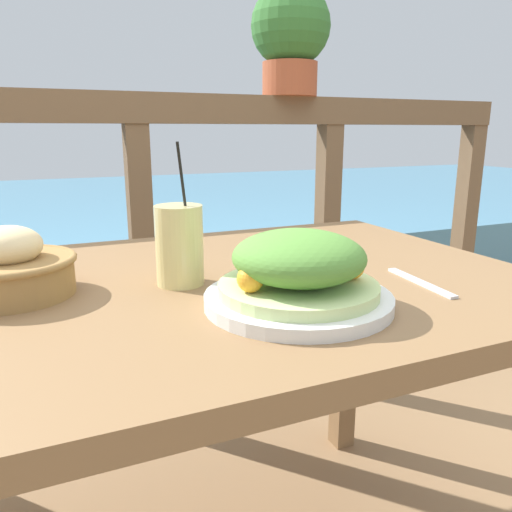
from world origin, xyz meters
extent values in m
cube|color=olive|center=(0.00, 0.00, 0.70)|extent=(1.19, 0.83, 0.04)
cube|color=olive|center=(0.53, 0.36, 0.34)|extent=(0.06, 0.06, 0.68)
cube|color=brown|center=(0.00, 0.72, 1.05)|extent=(2.80, 0.08, 0.09)
cube|color=brown|center=(0.00, 0.72, 0.50)|extent=(0.07, 0.07, 1.00)
cube|color=brown|center=(0.68, 0.72, 0.50)|extent=(0.07, 0.07, 1.00)
cube|color=brown|center=(1.36, 0.72, 0.50)|extent=(0.07, 0.07, 1.00)
cube|color=teal|center=(0.00, 3.22, 0.23)|extent=(12.00, 4.00, 0.45)
cylinder|color=silver|center=(0.07, -0.19, 0.73)|extent=(0.29, 0.29, 0.02)
cylinder|color=#C6DB8E|center=(0.07, -0.19, 0.75)|extent=(0.25, 0.25, 0.02)
ellipsoid|color=#568E38|center=(0.07, -0.19, 0.80)|extent=(0.21, 0.21, 0.08)
sphere|color=#F9A328|center=(0.16, -0.20, 0.78)|extent=(0.04, 0.04, 0.04)
sphere|color=#F9A328|center=(-0.02, -0.20, 0.78)|extent=(0.04, 0.04, 0.04)
cylinder|color=#DBCC7F|center=(-0.07, 0.00, 0.79)|extent=(0.08, 0.08, 0.14)
cylinder|color=black|center=(-0.06, -0.01, 0.86)|extent=(0.04, 0.05, 0.21)
cylinder|color=olive|center=(-0.34, 0.05, 0.75)|extent=(0.20, 0.20, 0.06)
torus|color=olive|center=(-0.34, 0.05, 0.78)|extent=(0.21, 0.21, 0.01)
ellipsoid|color=beige|center=(-0.34, 0.05, 0.80)|extent=(0.11, 0.11, 0.07)
cylinder|color=#A34C2D|center=(0.52, 0.72, 1.15)|extent=(0.18, 0.18, 0.11)
sphere|color=#336B2D|center=(0.52, 0.72, 1.31)|extent=(0.26, 0.26, 0.26)
cube|color=silver|center=(0.33, -0.17, 0.72)|extent=(0.03, 0.18, 0.00)
camera|label=1|loc=(-0.29, -0.84, 0.98)|focal=35.00mm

